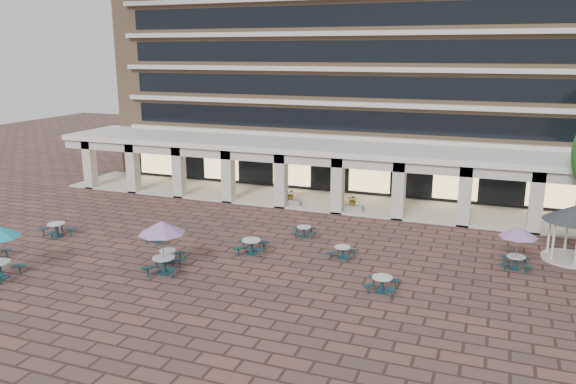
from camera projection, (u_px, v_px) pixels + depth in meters
name	position (u px, v px, depth m)	size (l,w,h in m)	color
ground	(232.00, 272.00, 28.82)	(120.00, 120.00, 0.00)	brown
apartment_building	(358.00, 32.00, 48.86)	(40.00, 15.50, 25.20)	#987756
retail_arcade	(319.00, 163.00, 41.52)	(42.00, 6.60, 4.40)	white
picnic_table_5	(168.00, 255.00, 30.06)	(1.60, 1.60, 0.67)	#163943
picnic_table_6	(162.00, 229.00, 28.08)	(2.38, 2.38, 2.75)	#163943
picnic_table_7	(342.00, 251.00, 30.62)	(1.64, 1.64, 0.66)	#163943
picnic_table_8	(57.00, 228.00, 34.31)	(2.17, 2.17, 0.80)	#163943
picnic_table_9	(251.00, 245.00, 31.32)	(2.03, 2.03, 0.80)	#163943
picnic_table_10	(382.00, 283.00, 26.34)	(1.67, 1.67, 0.73)	#163943
picnic_table_11	(518.00, 234.00, 28.70)	(1.97, 1.97, 2.28)	#163943
picnic_table_12	(158.00, 235.00, 33.21)	(1.64, 1.64, 0.69)	#163943
picnic_table_13	(304.00, 231.00, 34.14)	(1.73, 1.73, 0.65)	#163943
gazebo	(574.00, 220.00, 29.92)	(3.25, 3.25, 3.02)	beige
planter_left	(291.00, 199.00, 40.92)	(1.50, 0.64, 1.30)	#969691
planter_right	(353.00, 205.00, 39.33)	(1.50, 0.64, 1.29)	#969691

